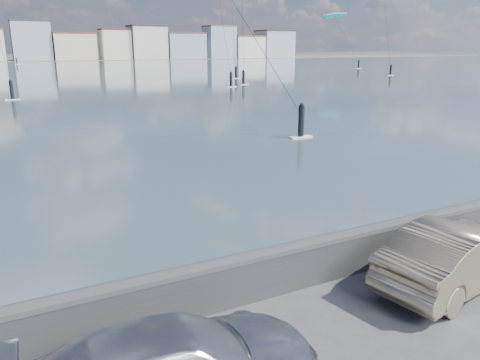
# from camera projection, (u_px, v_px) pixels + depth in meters

# --- Properties ---
(bay_water) EXTENTS (500.00, 177.00, 0.00)m
(bay_water) POSITION_uv_depth(u_px,v_px,m) (13.00, 75.00, 85.17)
(bay_water) COLOR #344954
(bay_water) RESTS_ON ground
(seawall) EXTENTS (400.00, 0.36, 1.08)m
(seawall) POSITION_uv_depth(u_px,v_px,m) (226.00, 280.00, 9.36)
(seawall) COLOR #28282B
(seawall) RESTS_ON ground
(far_buildings) EXTENTS (240.79, 13.26, 14.60)m
(far_buildings) POSITION_uv_depth(u_px,v_px,m) (2.00, 43.00, 164.60)
(far_buildings) COLOR #9EA8B7
(far_buildings) RESTS_ON ground
(car_champagne) EXTENTS (4.54, 2.28, 1.43)m
(car_champagne) POSITION_uv_depth(u_px,v_px,m) (456.00, 254.00, 10.20)
(car_champagne) COLOR tan
(car_champagne) RESTS_ON ground
(kitesurfer_6) EXTENTS (8.03, 16.61, 13.97)m
(kitesurfer_6) POSITION_uv_depth(u_px,v_px,m) (334.00, 16.00, 120.36)
(kitesurfer_6) COLOR #19BFBF
(kitesurfer_6) RESTS_ON ground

